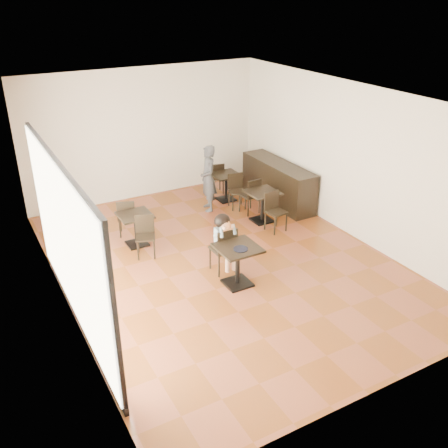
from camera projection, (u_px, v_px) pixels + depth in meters
floor at (223, 262)px, 9.78m from camera, size 6.00×8.00×0.01m
ceiling at (223, 97)px, 8.39m from camera, size 6.00×8.00×0.01m
wall_back at (145, 134)px, 12.23m from camera, size 6.00×0.01×3.20m
wall_front at (386, 293)px, 5.94m from camera, size 6.00×0.01×3.20m
wall_left at (55, 220)px, 7.77m from camera, size 0.01×8.00×3.20m
wall_right at (349, 160)px, 10.40m from camera, size 0.01×8.00×3.20m
storefront_window at (67, 244)px, 7.48m from camera, size 0.04×4.50×2.60m
child_table at (238, 266)px, 8.90m from camera, size 0.72×0.72×0.76m
child_chair at (223, 249)px, 9.30m from camera, size 0.41×0.41×0.92m
child at (223, 243)px, 9.25m from camera, size 0.41×0.58×1.16m
plate at (241, 249)px, 8.65m from camera, size 0.26×0.26×0.02m
pizza_slice at (228, 227)px, 8.92m from camera, size 0.27×0.21×0.06m
adult_patron at (208, 178)px, 11.73m from camera, size 0.50×0.65×1.59m
cafe_table_mid at (262, 206)px, 11.32m from camera, size 0.76×0.76×0.72m
cafe_table_left at (136, 230)px, 10.29m from camera, size 0.85×0.85×0.69m
cafe_table_back at (226, 187)px, 12.44m from camera, size 0.78×0.78×0.69m
chair_mid_a at (250, 195)px, 11.72m from camera, size 0.43×0.43×0.87m
chair_mid_b at (276, 212)px, 10.86m from camera, size 0.43×0.43×0.87m
chair_left_a at (127, 217)px, 10.69m from camera, size 0.48×0.48×0.83m
chair_left_b at (145, 237)px, 9.83m from camera, size 0.48×0.48×0.83m
chair_back_a at (216, 178)px, 12.85m from camera, size 0.45×0.45×0.83m
chair_back_b at (237, 192)px, 11.98m from camera, size 0.45×0.45×0.83m
service_counter at (278, 183)px, 12.29m from camera, size 0.60×2.40×1.00m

